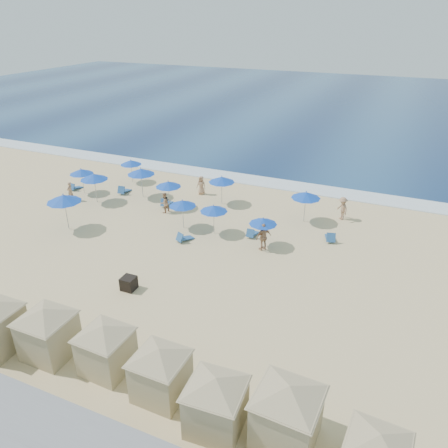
% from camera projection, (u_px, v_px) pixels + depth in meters
% --- Properties ---
extents(ground, '(160.00, 160.00, 0.00)m').
position_uv_depth(ground, '(167.00, 260.00, 27.43)').
color(ground, beige).
rests_on(ground, ground).
extents(ocean, '(160.00, 80.00, 0.06)m').
position_uv_depth(ocean, '(335.00, 104.00, 72.63)').
color(ocean, navy).
rests_on(ocean, ground).
extents(surf_line, '(160.00, 2.50, 0.08)m').
position_uv_depth(surf_line, '(253.00, 180.00, 40.15)').
color(surf_line, white).
rests_on(surf_line, ground).
extents(trash_bin, '(0.77, 0.77, 0.76)m').
position_uv_depth(trash_bin, '(129.00, 283.00, 24.37)').
color(trash_bin, black).
rests_on(trash_bin, ground).
extents(cabana_1, '(4.40, 4.40, 2.76)m').
position_uv_depth(cabana_1, '(47.00, 326.00, 19.23)').
color(cabana_1, tan).
rests_on(cabana_1, ground).
extents(cabana_2, '(4.16, 4.16, 2.61)m').
position_uv_depth(cabana_2, '(105.00, 342.00, 18.42)').
color(cabana_2, tan).
rests_on(cabana_2, ground).
extents(cabana_3, '(4.19, 4.19, 2.63)m').
position_uv_depth(cabana_3, '(160.00, 366.00, 17.16)').
color(cabana_3, tan).
rests_on(cabana_3, ground).
extents(cabana_4, '(4.28, 4.28, 2.69)m').
position_uv_depth(cabana_4, '(216.00, 397.00, 15.77)').
color(cabana_4, tan).
rests_on(cabana_4, ground).
extents(cabana_5, '(4.65, 4.65, 2.92)m').
position_uv_depth(cabana_5, '(288.00, 407.00, 15.21)').
color(cabana_5, tan).
rests_on(cabana_5, ground).
extents(umbrella_0, '(1.96, 1.96, 2.23)m').
position_uv_depth(umbrella_0, '(81.00, 171.00, 36.61)').
color(umbrella_0, '#A5A8AD').
rests_on(umbrella_0, ground).
extents(umbrella_1, '(2.21, 2.21, 2.51)m').
position_uv_depth(umbrella_1, '(94.00, 177.00, 34.76)').
color(umbrella_1, '#A5A8AD').
rests_on(umbrella_1, ground).
extents(umbrella_2, '(1.90, 1.90, 2.16)m').
position_uv_depth(umbrella_2, '(131.00, 162.00, 39.02)').
color(umbrella_2, '#A5A8AD').
rests_on(umbrella_2, ground).
extents(umbrella_3, '(2.39, 2.39, 2.72)m').
position_uv_depth(umbrella_3, '(64.00, 198.00, 30.27)').
color(umbrella_3, '#A5A8AD').
rests_on(umbrella_3, ground).
extents(umbrella_4, '(2.26, 2.26, 2.57)m').
position_uv_depth(umbrella_4, '(141.00, 171.00, 35.74)').
color(umbrella_4, '#A5A8AD').
rests_on(umbrella_4, ground).
extents(umbrella_5, '(2.00, 2.00, 2.28)m').
position_uv_depth(umbrella_5, '(168.00, 184.00, 33.85)').
color(umbrella_5, '#A5A8AD').
rests_on(umbrella_5, ground).
extents(umbrella_6, '(1.93, 1.93, 2.20)m').
position_uv_depth(umbrella_6, '(182.00, 203.00, 30.65)').
color(umbrella_6, '#A5A8AD').
rests_on(umbrella_6, ground).
extents(umbrella_7, '(2.09, 2.09, 2.38)m').
position_uv_depth(umbrella_7, '(222.00, 179.00, 34.51)').
color(umbrella_7, '#A5A8AD').
rests_on(umbrella_7, ground).
extents(umbrella_8, '(1.92, 1.92, 2.18)m').
position_uv_depth(umbrella_8, '(214.00, 209.00, 29.87)').
color(umbrella_8, '#A5A8AD').
rests_on(umbrella_8, ground).
extents(umbrella_9, '(2.14, 2.14, 2.43)m').
position_uv_depth(umbrella_9, '(306.00, 195.00, 31.48)').
color(umbrella_9, '#A5A8AD').
rests_on(umbrella_9, ground).
extents(umbrella_10, '(1.85, 1.85, 2.10)m').
position_uv_depth(umbrella_10, '(263.00, 221.00, 28.23)').
color(umbrella_10, '#A5A8AD').
rests_on(umbrella_10, ground).
extents(beach_chair_0, '(0.63, 1.23, 0.65)m').
position_uv_depth(beach_chair_0, '(75.00, 187.00, 38.05)').
color(beach_chair_0, '#295A96').
rests_on(beach_chair_0, ground).
extents(beach_chair_1, '(0.74, 1.44, 0.77)m').
position_uv_depth(beach_chair_1, '(124.00, 190.00, 37.28)').
color(beach_chair_1, '#295A96').
rests_on(beach_chair_1, ground).
extents(beach_chair_2, '(0.77, 1.41, 0.74)m').
position_uv_depth(beach_chair_2, '(166.00, 203.00, 34.88)').
color(beach_chair_2, '#295A96').
rests_on(beach_chair_2, ground).
extents(beach_chair_3, '(1.01, 1.35, 0.68)m').
position_uv_depth(beach_chair_3, '(184.00, 238.00, 29.57)').
color(beach_chair_3, '#295A96').
rests_on(beach_chair_3, ground).
extents(beach_chair_4, '(0.58, 1.23, 0.67)m').
position_uv_depth(beach_chair_4, '(252.00, 233.00, 30.18)').
color(beach_chair_4, '#295A96').
rests_on(beach_chair_4, ground).
extents(beach_chair_5, '(0.94, 1.46, 0.74)m').
position_uv_depth(beach_chair_5, '(330.00, 237.00, 29.58)').
color(beach_chair_5, '#295A96').
rests_on(beach_chair_5, ground).
extents(beachgoer_0, '(0.44, 0.62, 1.60)m').
position_uv_depth(beachgoer_0, '(70.00, 191.00, 35.63)').
color(beachgoer_0, tan).
rests_on(beachgoer_0, ground).
extents(beachgoer_1, '(0.84, 0.94, 1.61)m').
position_uv_depth(beachgoer_1, '(164.00, 203.00, 33.52)').
color(beachgoer_1, tan).
rests_on(beachgoer_1, ground).
extents(beachgoer_2, '(1.05, 1.14, 1.88)m').
position_uv_depth(beachgoer_2, '(263.00, 237.00, 28.16)').
color(beachgoer_2, tan).
rests_on(beachgoer_2, ground).
extents(beachgoer_3, '(1.23, 1.30, 1.77)m').
position_uv_depth(beachgoer_3, '(342.00, 208.00, 32.37)').
color(beachgoer_3, tan).
rests_on(beachgoer_3, ground).
extents(beachgoer_4, '(0.81, 0.55, 1.60)m').
position_uv_depth(beachgoer_4, '(201.00, 185.00, 36.89)').
color(beachgoer_4, tan).
rests_on(beachgoer_4, ground).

